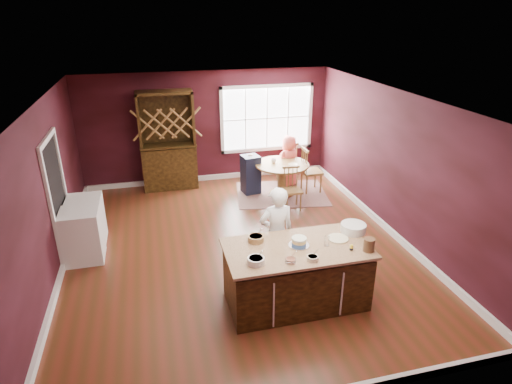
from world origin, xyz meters
TOP-DOWN VIEW (x-y plane):
  - room_shell at (0.00, 0.00)m, footprint 7.00×7.00m
  - window at (1.50, 3.47)m, footprint 2.36×0.10m
  - doorway at (-2.97, 0.60)m, footprint 0.08×1.26m
  - kitchen_island at (0.51, -1.73)m, footprint 2.05×1.08m
  - dining_table at (1.51, 2.15)m, footprint 1.23×1.23m
  - baker at (0.41, -1.02)m, footprint 0.58×0.40m
  - layer_cake at (0.55, -1.68)m, footprint 0.30×0.30m
  - bowl_blue at (-0.16, -1.99)m, footprint 0.23×0.23m
  - bowl_yellow at (-0.02, -1.42)m, footprint 0.23×0.23m
  - bowl_pink at (0.29, -2.07)m, footprint 0.15×0.15m
  - bowl_olive at (0.60, -2.09)m, footprint 0.16×0.16m
  - drinking_glass at (0.92, -1.78)m, footprint 0.07×0.07m
  - dinner_plate at (1.16, -1.65)m, footprint 0.30×0.30m
  - white_tub at (1.47, -1.50)m, footprint 0.38×0.38m
  - stoneware_crock at (1.43, -2.06)m, footprint 0.16×0.16m
  - toy_figurine at (1.21, -1.98)m, footprint 0.05×0.05m
  - rug at (1.51, 2.15)m, footprint 2.30×1.91m
  - chair_east at (2.24, 2.15)m, footprint 0.44×0.46m
  - chair_south at (1.48, 1.33)m, footprint 0.41×0.40m
  - chair_north at (1.87, 2.93)m, footprint 0.55×0.54m
  - seated_woman at (1.82, 2.61)m, footprint 0.73×0.61m
  - high_chair at (0.83, 2.42)m, footprint 0.44×0.44m
  - toddler at (0.76, 2.50)m, footprint 0.18×0.14m
  - table_plate at (1.72, 2.03)m, footprint 0.22×0.22m
  - table_cup at (1.34, 2.28)m, footprint 0.13×0.13m
  - hutch at (-0.97, 3.22)m, footprint 1.27×0.53m
  - washer at (-2.64, 0.28)m, footprint 0.63×0.61m
  - dryer at (-2.64, 0.92)m, footprint 0.61×0.59m

SIDE VIEW (x-z plane):
  - rug at x=1.51m, z-range 0.00..0.01m
  - kitchen_island at x=0.51m, z-range -0.02..0.90m
  - dryer at x=-2.64m, z-range 0.00..0.88m
  - washer at x=-2.64m, z-range 0.00..0.91m
  - chair_south at x=1.48m, z-range 0.00..0.94m
  - high_chair at x=0.83m, z-range 0.00..0.95m
  - chair_north at x=1.87m, z-range 0.00..1.03m
  - dining_table at x=1.51m, z-range 0.16..0.91m
  - chair_east at x=2.24m, z-range 0.00..1.09m
  - seated_woman at x=1.82m, z-range 0.00..1.26m
  - table_plate at x=1.72m, z-range 0.75..0.77m
  - baker at x=0.41m, z-range 0.00..1.56m
  - table_cup at x=1.34m, z-range 0.75..0.84m
  - toddler at x=0.76m, z-range 0.68..0.94m
  - dinner_plate at x=1.16m, z-range 0.92..0.94m
  - bowl_pink at x=0.29m, z-range 0.92..0.98m
  - bowl_olive at x=0.60m, z-range 0.92..0.98m
  - toy_figurine at x=1.21m, z-range 0.92..1.01m
  - bowl_yellow at x=-0.02m, z-range 0.92..1.01m
  - bowl_blue at x=-0.16m, z-range 0.92..1.01m
  - layer_cake at x=0.55m, z-range 0.92..1.04m
  - white_tub at x=1.47m, z-range 0.92..1.05m
  - drinking_glass at x=0.92m, z-range 0.92..1.07m
  - stoneware_crock at x=1.43m, z-range 0.92..1.11m
  - doorway at x=-2.97m, z-range -0.04..2.09m
  - hutch at x=-0.97m, z-range 0.00..2.32m
  - room_shell at x=0.00m, z-range -2.15..4.85m
  - window at x=1.50m, z-range 0.67..2.33m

